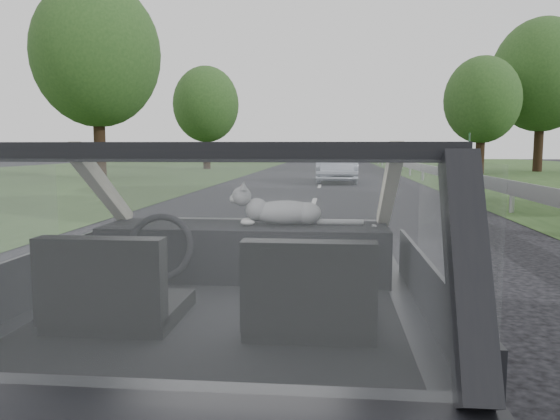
% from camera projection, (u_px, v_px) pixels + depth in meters
% --- Properties ---
extents(subject_car, '(1.80, 4.00, 1.45)m').
position_uv_depth(subject_car, '(224.00, 304.00, 2.47)').
color(subject_car, black).
rests_on(subject_car, ground).
extents(dashboard, '(1.58, 0.45, 0.30)m').
position_uv_depth(dashboard, '(246.00, 251.00, 3.08)').
color(dashboard, black).
rests_on(dashboard, subject_car).
extents(driver_seat, '(0.50, 0.72, 0.42)m').
position_uv_depth(driver_seat, '(112.00, 285.00, 2.21)').
color(driver_seat, black).
rests_on(driver_seat, subject_car).
extents(passenger_seat, '(0.50, 0.72, 0.42)m').
position_uv_depth(passenger_seat, '(310.00, 289.00, 2.13)').
color(passenger_seat, black).
rests_on(passenger_seat, subject_car).
extents(steering_wheel, '(0.36, 0.36, 0.04)m').
position_uv_depth(steering_wheel, '(160.00, 247.00, 2.82)').
color(steering_wheel, black).
rests_on(steering_wheel, dashboard).
extents(cat, '(0.55, 0.23, 0.24)m').
position_uv_depth(cat, '(285.00, 211.00, 3.06)').
color(cat, gray).
rests_on(cat, dashboard).
extents(guardrail, '(0.05, 90.00, 0.32)m').
position_uv_depth(guardrail, '(507.00, 187.00, 11.97)').
color(guardrail, '#AAAAAA').
rests_on(guardrail, ground).
extents(other_car, '(1.87, 4.65, 1.53)m').
position_uv_depth(other_car, '(337.00, 164.00, 22.75)').
color(other_car, '#AFB7CB').
rests_on(other_car, ground).
extents(highway_sign, '(0.31, 0.87, 2.19)m').
position_uv_depth(highway_sign, '(469.00, 154.00, 27.81)').
color(highway_sign, '#0C4D1B').
rests_on(highway_sign, ground).
extents(tree_2, '(4.36, 4.36, 6.22)m').
position_uv_depth(tree_2, '(481.00, 117.00, 29.87)').
color(tree_2, '#23451C').
rests_on(tree_2, ground).
extents(tree_3, '(6.48, 6.48, 8.81)m').
position_uv_depth(tree_3, '(541.00, 98.00, 32.44)').
color(tree_3, '#23451C').
rests_on(tree_3, ground).
extents(tree_5, '(7.63, 7.63, 8.83)m').
position_uv_depth(tree_5, '(98.00, 83.00, 25.25)').
color(tree_5, '#23451C').
rests_on(tree_5, ground).
extents(tree_6, '(5.76, 5.76, 6.67)m').
position_uv_depth(tree_6, '(206.00, 119.00, 36.65)').
color(tree_6, '#23451C').
rests_on(tree_6, ground).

